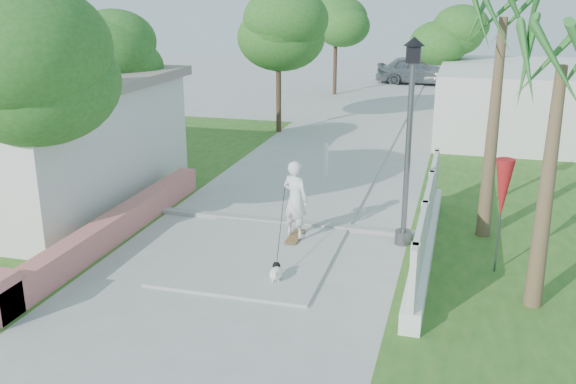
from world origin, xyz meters
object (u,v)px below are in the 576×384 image
(patio_umbrella, at_px, (503,190))
(parked_car, at_px, (418,70))
(street_lamp, at_px, (409,136))
(skateboarder, at_px, (287,215))
(bollard, at_px, (326,160))
(dog, at_px, (276,272))

(patio_umbrella, bearing_deg, parked_car, 97.74)
(street_lamp, height_order, skateboarder, street_lamp)
(bollard, bearing_deg, dog, -85.47)
(street_lamp, xyz_separation_m, patio_umbrella, (1.90, -1.00, -0.74))
(skateboarder, distance_m, dog, 1.65)
(street_lamp, distance_m, dog, 4.04)
(bollard, bearing_deg, skateboarder, -86.41)
(bollard, xyz_separation_m, parked_car, (1.00, 21.00, 0.25))
(patio_umbrella, bearing_deg, street_lamp, 152.24)
(dog, relative_size, parked_car, 0.11)
(street_lamp, height_order, parked_car, street_lamp)
(bollard, distance_m, patio_umbrella, 7.25)
(parked_car, bearing_deg, dog, 176.63)
(street_lamp, relative_size, bollard, 4.07)
(skateboarder, bearing_deg, dog, 120.39)
(bollard, xyz_separation_m, dog, (0.56, -7.10, -0.39))
(skateboarder, xyz_separation_m, parked_car, (0.65, 26.59, 0.03))
(street_lamp, height_order, patio_umbrella, street_lamp)
(skateboarder, height_order, parked_car, skateboarder)
(patio_umbrella, bearing_deg, skateboarder, -178.85)
(street_lamp, relative_size, dog, 8.59)
(bollard, bearing_deg, patio_umbrella, -50.09)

